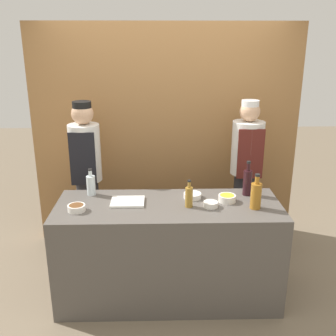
# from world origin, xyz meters

# --- Properties ---
(ground_plane) EXTENTS (14.00, 14.00, 0.00)m
(ground_plane) POSITION_xyz_m (0.00, 0.00, 0.00)
(ground_plane) COLOR #756651
(cabinet_wall) EXTENTS (2.88, 0.18, 2.40)m
(cabinet_wall) POSITION_xyz_m (0.00, 1.19, 1.20)
(cabinet_wall) COLOR olive
(cabinet_wall) RESTS_ON ground_plane
(counter) EXTENTS (1.92, 0.71, 0.90)m
(counter) POSITION_xyz_m (0.00, 0.00, 0.45)
(counter) COLOR #514C47
(counter) RESTS_ON ground_plane
(sauce_bowl_orange) EXTENTS (0.16, 0.16, 0.05)m
(sauce_bowl_orange) POSITION_xyz_m (0.21, 0.14, 0.92)
(sauce_bowl_orange) COLOR white
(sauce_bowl_orange) RESTS_ON counter
(sauce_bowl_brown) EXTENTS (0.14, 0.14, 0.05)m
(sauce_bowl_brown) POSITION_xyz_m (-0.75, -0.11, 0.93)
(sauce_bowl_brown) COLOR white
(sauce_bowl_brown) RESTS_ON counter
(sauce_bowl_white) EXTENTS (0.12, 0.12, 0.05)m
(sauce_bowl_white) POSITION_xyz_m (0.35, -0.06, 0.92)
(sauce_bowl_white) COLOR white
(sauce_bowl_white) RESTS_ON counter
(sauce_bowl_yellow) EXTENTS (0.15, 0.15, 0.06)m
(sauce_bowl_yellow) POSITION_xyz_m (0.51, 0.05, 0.93)
(sauce_bowl_yellow) COLOR white
(sauce_bowl_yellow) RESTS_ON counter
(cutting_board) EXTENTS (0.28, 0.23, 0.02)m
(cutting_board) POSITION_xyz_m (-0.35, 0.05, 0.91)
(cutting_board) COLOR white
(cutting_board) RESTS_ON counter
(bottle_amber) EXTENTS (0.09, 0.09, 0.30)m
(bottle_amber) POSITION_xyz_m (0.72, -0.09, 1.01)
(bottle_amber) COLOR #9E661E
(bottle_amber) RESTS_ON counter
(bottle_clear) EXTENTS (0.08, 0.08, 0.24)m
(bottle_clear) POSITION_xyz_m (-0.69, 0.24, 0.99)
(bottle_clear) COLOR silver
(bottle_clear) RESTS_ON counter
(bottle_vinegar) EXTENTS (0.06, 0.06, 0.24)m
(bottle_vinegar) POSITION_xyz_m (0.17, -0.05, 0.99)
(bottle_vinegar) COLOR olive
(bottle_vinegar) RESTS_ON counter
(bottle_wine) EXTENTS (0.08, 0.08, 0.32)m
(bottle_wine) POSITION_xyz_m (0.71, 0.20, 1.02)
(bottle_wine) COLOR black
(bottle_wine) RESTS_ON counter
(chef_left) EXTENTS (0.31, 0.31, 1.66)m
(chef_left) POSITION_xyz_m (-0.82, 0.74, 0.92)
(chef_left) COLOR #28282D
(chef_left) RESTS_ON ground_plane
(chef_right) EXTENTS (0.32, 0.32, 1.66)m
(chef_right) POSITION_xyz_m (0.82, 0.74, 0.91)
(chef_right) COLOR #28282D
(chef_right) RESTS_ON ground_plane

